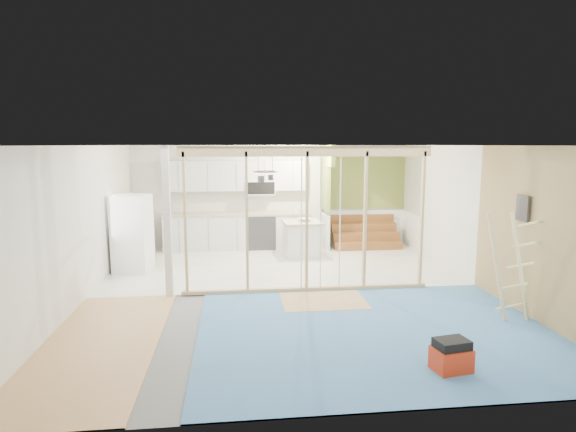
{
  "coord_description": "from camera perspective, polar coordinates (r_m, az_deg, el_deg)",
  "views": [
    {
      "loc": [
        -0.96,
        -8.25,
        2.61
      ],
      "look_at": [
        0.04,
        0.6,
        1.29
      ],
      "focal_mm": 30.0,
      "sensor_mm": 36.0,
      "label": 1
    }
  ],
  "objects": [
    {
      "name": "base_cabinets",
      "position": [
        11.82,
        -9.46,
        -2.12
      ],
      "size": [
        4.45,
        2.24,
        0.93
      ],
      "color": "silver",
      "rests_on": "room"
    },
    {
      "name": "pot_rack",
      "position": [
        10.18,
        -2.73,
        4.97
      ],
      "size": [
        0.52,
        0.52,
        0.72
      ],
      "color": "black",
      "rests_on": "room"
    },
    {
      "name": "sheathing_panel",
      "position": [
        7.78,
        28.55,
        -2.3
      ],
      "size": [
        0.02,
        4.0,
        2.6
      ],
      "primitive_type": "cube",
      "color": "#A08C57",
      "rests_on": "room"
    },
    {
      "name": "toolbox",
      "position": [
        6.09,
        18.79,
        -15.48
      ],
      "size": [
        0.46,
        0.38,
        0.39
      ],
      "rotation": [
        0.0,
        0.0,
        0.17
      ],
      "color": "#B52A10",
      "rests_on": "room"
    },
    {
      "name": "soap_bottle_b",
      "position": [
        12.04,
        0.83,
        0.91
      ],
      "size": [
        0.1,
        0.1,
        0.21
      ],
      "primitive_type": "imported",
      "rotation": [
        0.0,
        0.0,
        0.04
      ],
      "color": "silver",
      "rests_on": "base_cabinets"
    },
    {
      "name": "floor_overlays",
      "position": [
        8.77,
        0.65,
        -8.81
      ],
      "size": [
        7.0,
        8.0,
        0.03
      ],
      "color": "silver",
      "rests_on": "room"
    },
    {
      "name": "stud_frame",
      "position": [
        8.34,
        -1.43,
        1.41
      ],
      "size": [
        4.66,
        0.14,
        2.6
      ],
      "color": "tan",
      "rests_on": "room"
    },
    {
      "name": "soap_bottle_a",
      "position": [
        12.24,
        -13.6,
        0.99
      ],
      "size": [
        0.14,
        0.14,
        0.29
      ],
      "primitive_type": "imported",
      "rotation": [
        0.0,
        0.0,
        -0.29
      ],
      "color": "#A2A7B5",
      "rests_on": "base_cabinets"
    },
    {
      "name": "green_partition",
      "position": [
        12.39,
        7.67,
        0.64
      ],
      "size": [
        2.25,
        1.51,
        2.6
      ],
      "color": "olive",
      "rests_on": "room"
    },
    {
      "name": "ladder",
      "position": [
        7.82,
        24.97,
        -5.48
      ],
      "size": [
        0.88,
        0.08,
        1.63
      ],
      "rotation": [
        0.0,
        0.0,
        -0.11
      ],
      "color": "#D7CA84",
      "rests_on": "room"
    },
    {
      "name": "room",
      "position": [
        8.41,
        0.22,
        -0.53
      ],
      "size": [
        7.01,
        8.01,
        2.61
      ],
      "color": "slate",
      "rests_on": "ground"
    },
    {
      "name": "island",
      "position": [
        11.27,
        1.66,
        -2.77
      ],
      "size": [
        0.9,
        0.9,
        0.84
      ],
      "rotation": [
        0.0,
        0.0,
        0.05
      ],
      "color": "white",
      "rests_on": "room"
    },
    {
      "name": "upper_cabinets",
      "position": [
        12.09,
        -5.86,
        4.65
      ],
      "size": [
        3.6,
        0.41,
        0.85
      ],
      "color": "silver",
      "rests_on": "room"
    },
    {
      "name": "fridge",
      "position": [
        10.38,
        -17.91,
        -2.02
      ],
      "size": [
        0.79,
        0.76,
        1.6
      ],
      "rotation": [
        0.0,
        0.0,
        -0.15
      ],
      "color": "white",
      "rests_on": "room"
    },
    {
      "name": "bowl",
      "position": [
        11.24,
        1.99,
        -0.43
      ],
      "size": [
        0.32,
        0.32,
        0.07
      ],
      "primitive_type": "imported",
      "rotation": [
        0.0,
        0.0,
        -0.15
      ],
      "color": "beige",
      "rests_on": "island"
    },
    {
      "name": "ceiling_light",
      "position": [
        11.49,
        5.48,
        8.05
      ],
      "size": [
        0.32,
        0.32,
        0.08
      ],
      "primitive_type": "cylinder",
      "color": "#FFEABF",
      "rests_on": "room"
    },
    {
      "name": "electrical_panel",
      "position": [
        8.19,
        26.05,
        0.84
      ],
      "size": [
        0.04,
        0.3,
        0.4
      ],
      "primitive_type": "cube",
      "color": "#39393E",
      "rests_on": "room"
    }
  ]
}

